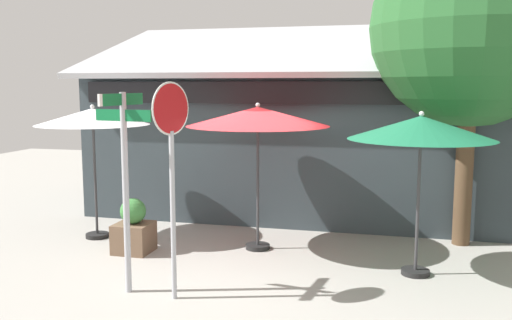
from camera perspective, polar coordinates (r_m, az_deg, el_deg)
ground_plane at (r=9.30m, az=-2.22°, el=-11.09°), size 28.00×28.00×0.10m
cafe_building at (r=13.21m, az=4.12°, el=2.17°), size 9.45×4.59×4.50m
street_sign_post at (r=7.96m, az=-13.30°, el=-1.01°), size 0.90×0.96×2.85m
stop_sign at (r=7.55m, az=-8.64°, el=0.78°), size 0.25×0.68×2.99m
patio_umbrella_ivory_left at (r=10.99m, az=-16.39°, el=4.14°), size 2.14×2.14×2.58m
patio_umbrella_crimson_center at (r=9.79m, az=0.18°, el=4.38°), size 2.54×2.54×2.64m
patio_umbrella_forest_green_right at (r=8.78m, az=16.55°, el=3.05°), size 2.22×2.22×2.55m
shade_tree at (r=10.74m, az=22.55°, el=12.09°), size 3.99×3.57×5.76m
sidewalk_planter at (r=10.13m, az=-12.44°, el=-6.95°), size 0.62×0.62×0.97m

